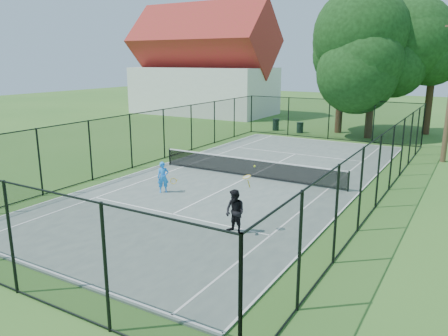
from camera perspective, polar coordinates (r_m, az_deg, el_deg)
The scene contains 12 objects.
ground at distance 22.14m, azimuth 3.28°, elevation -1.31°, with size 120.00×120.00×0.00m, color #336623.
tennis_court at distance 22.13m, azimuth 3.28°, elevation -1.23°, with size 11.00×24.00×0.06m, color #52615C.
tennis_net at distance 21.99m, azimuth 3.30°, elevation 0.15°, with size 10.08×0.08×0.95m.
fence at distance 21.79m, azimuth 3.34°, elevation 2.50°, with size 13.10×26.10×3.00m.
tree_near_left at distance 36.73m, azimuth 15.20°, elevation 13.31°, with size 7.11×7.11×9.28m.
tree_near_mid at distance 34.84m, azimuth 18.92°, elevation 12.49°, with size 6.67×6.67×8.72m.
tree_near_right at distance 38.41m, azimuth 25.70°, elevation 12.73°, with size 6.71×6.71×9.26m.
building at distance 48.96m, azimuth -2.70°, elevation 12.90°, with size 15.30×8.15×11.87m.
trash_bin_left at distance 37.29m, azimuth 6.77°, elevation 5.65°, with size 0.58×0.58×0.98m.
trash_bin_right at distance 36.32m, azimuth 9.90°, elevation 5.22°, with size 0.58×0.58×0.86m.
player_blue at distance 19.54m, azimuth -7.95°, elevation -1.21°, with size 0.88×0.58×1.39m.
player_black at distance 14.80m, azimuth 1.45°, elevation -5.74°, with size 0.96×0.87×2.36m.
Camera 1 is at (9.71, -19.03, 5.82)m, focal length 35.00 mm.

